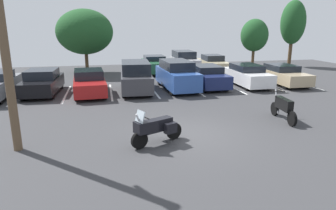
# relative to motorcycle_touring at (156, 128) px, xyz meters

# --- Properties ---
(ground) EXTENTS (44.00, 44.00, 0.10)m
(ground) POSITION_rel_motorcycle_touring_xyz_m (1.41, 0.70, -0.67)
(ground) COLOR #38383A
(motorcycle_touring) EXTENTS (1.97, 1.20, 1.34)m
(motorcycle_touring) POSITION_rel_motorcycle_touring_xyz_m (0.00, 0.00, 0.00)
(motorcycle_touring) COLOR black
(motorcycle_touring) RESTS_ON ground
(motorcycle_second) EXTENTS (0.62, 2.21, 1.27)m
(motorcycle_second) POSITION_rel_motorcycle_touring_xyz_m (5.99, 1.57, -0.03)
(motorcycle_second) COLOR black
(motorcycle_second) RESTS_ON ground
(parking_stripes) EXTENTS (24.44, 4.97, 0.01)m
(parking_stripes) POSITION_rel_motorcycle_touring_xyz_m (0.06, 9.11, -0.62)
(parking_stripes) COLOR silver
(parking_stripes) RESTS_ON ground
(car_black) EXTENTS (2.05, 4.47, 1.49)m
(car_black) POSITION_rel_motorcycle_touring_xyz_m (-5.37, 9.44, 0.10)
(car_black) COLOR black
(car_black) RESTS_ON ground
(car_red) EXTENTS (2.10, 4.67, 1.47)m
(car_red) POSITION_rel_motorcycle_touring_xyz_m (-2.57, 8.83, 0.08)
(car_red) COLOR maroon
(car_red) RESTS_ON ground
(car_charcoal) EXTENTS (2.11, 4.71, 1.88)m
(car_charcoal) POSITION_rel_motorcycle_touring_xyz_m (0.29, 8.98, 0.31)
(car_charcoal) COLOR #38383D
(car_charcoal) RESTS_ON ground
(car_blue) EXTENTS (2.01, 4.93, 1.87)m
(car_blue) POSITION_rel_motorcycle_touring_xyz_m (2.99, 9.11, 0.30)
(car_blue) COLOR #2D519E
(car_blue) RESTS_ON ground
(car_navy) EXTENTS (1.85, 4.66, 1.44)m
(car_navy) POSITION_rel_motorcycle_touring_xyz_m (5.21, 9.48, 0.10)
(car_navy) COLOR navy
(car_navy) RESTS_ON ground
(car_white) EXTENTS (1.82, 4.60, 1.46)m
(car_white) POSITION_rel_motorcycle_touring_xyz_m (8.07, 9.28, 0.10)
(car_white) COLOR white
(car_white) RESTS_ON ground
(car_tan) EXTENTS (1.89, 4.38, 1.37)m
(car_tan) POSITION_rel_motorcycle_touring_xyz_m (10.78, 9.12, 0.06)
(car_tan) COLOR tan
(car_tan) RESTS_ON ground
(car_far_green) EXTENTS (1.96, 4.87, 1.46)m
(car_far_green) POSITION_rel_motorcycle_touring_xyz_m (2.79, 16.45, 0.10)
(car_far_green) COLOR #235638
(car_far_green) RESTS_ON ground
(car_far_silver) EXTENTS (1.81, 4.21, 1.84)m
(car_far_silver) POSITION_rel_motorcycle_touring_xyz_m (5.49, 16.47, 0.29)
(car_far_silver) COLOR #B7B7BC
(car_far_silver) RESTS_ON ground
(car_far_champagne) EXTENTS (1.84, 4.64, 1.44)m
(car_far_champagne) POSITION_rel_motorcycle_touring_xyz_m (8.19, 16.38, 0.08)
(car_far_champagne) COLOR #C1B289
(car_far_champagne) RESTS_ON ground
(utility_pole) EXTENTS (1.00, 1.62, 7.47)m
(utility_pole) POSITION_rel_motorcycle_touring_xyz_m (-4.67, 0.49, 3.25)
(utility_pole) COLOR brown
(utility_pole) RESTS_ON ground
(tree_center_right) EXTENTS (2.55, 2.55, 4.66)m
(tree_center_right) POSITION_rel_motorcycle_touring_xyz_m (12.35, 16.80, 2.53)
(tree_center_right) COLOR #4C3823
(tree_center_right) RESTS_ON ground
(tree_center) EXTENTS (2.40, 2.40, 6.47)m
(tree_center) POSITION_rel_motorcycle_touring_xyz_m (16.94, 17.78, 3.69)
(tree_center) COLOR #4C3823
(tree_center) RESTS_ON ground
(tree_far_right) EXTENTS (4.71, 4.71, 5.42)m
(tree_far_right) POSITION_rel_motorcycle_touring_xyz_m (-3.06, 17.12, 2.92)
(tree_far_right) COLOR #4C3823
(tree_far_right) RESTS_ON ground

